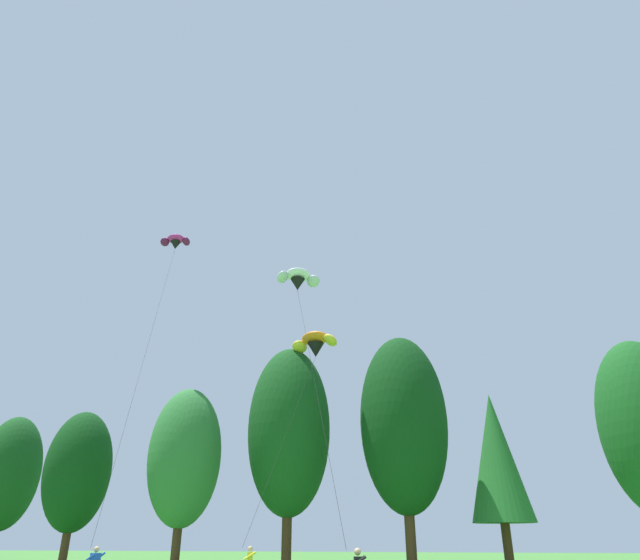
{
  "coord_description": "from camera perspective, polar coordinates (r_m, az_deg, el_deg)",
  "views": [
    {
      "loc": [
        7.99,
        4.0,
        1.89
      ],
      "look_at": [
        2.65,
        25.27,
        12.08
      ],
      "focal_mm": 31.58,
      "sensor_mm": 36.0,
      "label": 1
    }
  ],
  "objects": [
    {
      "name": "treeline_tree_h",
      "position": [
        41.69,
        17.44,
        -16.69
      ],
      "size": [
        4.09,
        4.09,
        11.32
      ],
      "color": "#472D19",
      "rests_on": "ground_plane"
    },
    {
      "name": "treeline_tree_g",
      "position": [
        40.53,
        8.46,
        -14.07
      ],
      "size": [
        5.96,
        5.96,
        15.42
      ],
      "color": "#472D19",
      "rests_on": "ground_plane"
    },
    {
      "name": "treeline_tree_e",
      "position": [
        42.69,
        -13.54,
        -16.97
      ],
      "size": [
        5.06,
        5.06,
        12.09
      ],
      "color": "#472D19",
      "rests_on": "ground_plane"
    },
    {
      "name": "treeline_tree_d",
      "position": [
        47.35,
        -23.34,
        -17.32
      ],
      "size": [
        4.74,
        4.74,
        10.89
      ],
      "color": "#472D19",
      "rests_on": "ground_plane"
    },
    {
      "name": "parafoil_kite_high_magenta",
      "position": [
        49.15,
        -14.43,
        3.74
      ],
      "size": [
        7.89,
        15.52,
        23.92
      ],
      "color": "#D12893"
    },
    {
      "name": "parafoil_kite_far_white",
      "position": [
        34.66,
        -2.24,
        0.08
      ],
      "size": [
        6.35,
        11.9,
        15.64
      ],
      "color": "white"
    },
    {
      "name": "parafoil_kite_mid_orange",
      "position": [
        41.95,
        -0.5,
        -6.48
      ],
      "size": [
        4.08,
        14.14,
        14.54
      ],
      "color": "orange"
    },
    {
      "name": "treeline_tree_f",
      "position": [
        42.24,
        -3.16,
        -14.87
      ],
      "size": [
        5.92,
        5.92,
        15.25
      ],
      "color": "#472D19",
      "rests_on": "ground_plane"
    },
    {
      "name": "treeline_tree_c",
      "position": [
        57.0,
        -28.98,
        -16.7
      ],
      "size": [
        5.0,
        5.0,
        11.83
      ],
      "color": "#472D19",
      "rests_on": "ground_plane"
    }
  ]
}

